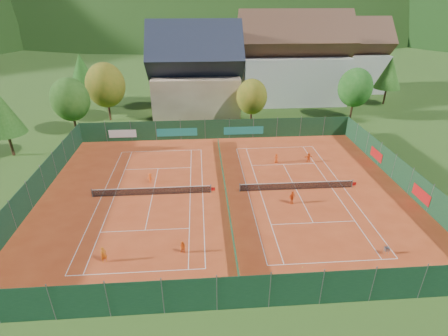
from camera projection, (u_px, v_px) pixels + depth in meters
ground at (225, 192)px, 38.73m from camera, size 600.00×600.00×0.00m
clay_pad at (225, 192)px, 38.72m from camera, size 40.00×32.00×0.01m
court_markings_left at (153, 195)px, 38.19m from camera, size 11.03×23.83×0.00m
court_markings_right at (296, 189)px, 39.24m from camera, size 11.03×23.83×0.00m
tennis_net_left at (154, 191)px, 37.98m from camera, size 13.30×0.10×1.02m
tennis_net_right at (298, 186)px, 39.03m from camera, size 13.30×0.10×1.02m
court_divider at (225, 188)px, 38.49m from camera, size 0.03×28.80×1.00m
fence_north at (214, 130)px, 52.28m from camera, size 40.00×0.10×3.00m
fence_south at (243, 293)px, 23.79m from camera, size 40.00×0.04×3.00m
fence_west at (36, 187)px, 36.73m from camera, size 0.04×32.00×3.00m
fence_east at (402, 174)px, 39.41m from camera, size 0.09×32.00×3.00m
chalet at (196, 75)px, 62.28m from camera, size 16.20×12.00×16.00m
hotel_block_a at (292, 63)px, 68.54m from camera, size 21.60×11.00×17.25m
hotel_block_b at (346, 60)px, 76.93m from camera, size 17.28×10.00×15.50m
tree_west_front at (70, 99)px, 52.67m from camera, size 5.72×5.72×8.69m
tree_west_mid at (106, 85)px, 57.98m from camera, size 6.44×6.44×9.78m
tree_west_back at (82, 72)px, 64.42m from camera, size 5.60×5.60×10.00m
tree_center at (252, 97)px, 56.60m from camera, size 5.01×5.01×7.60m
tree_east_front at (355, 88)px, 59.26m from camera, size 5.72×5.72×8.69m
tree_east_mid at (389, 73)px, 66.75m from camera, size 5.04×5.04×9.00m
tree_west_side at (1, 112)px, 44.85m from camera, size 5.04×5.04×9.00m
tree_east_back at (334, 63)px, 73.05m from camera, size 7.15×7.15×10.86m
mountain_backdrop at (239, 80)px, 266.46m from camera, size 820.00×530.00×242.00m
ball_hopper at (387, 249)px, 29.27m from camera, size 0.34×0.34×0.80m
loose_ball_0 at (146, 230)px, 32.45m from camera, size 0.07×0.07×0.07m
loose_ball_1 at (302, 267)px, 28.08m from camera, size 0.07×0.07×0.07m
loose_ball_2 at (259, 172)px, 43.11m from camera, size 0.07×0.07×0.07m
loose_ball_3 at (193, 155)px, 47.57m from camera, size 0.07×0.07×0.07m
player_left_near at (104, 255)px, 28.37m from camera, size 0.63×0.55×1.46m
player_left_mid at (183, 248)px, 29.35m from camera, size 0.74×0.68×1.23m
player_left_far at (150, 178)px, 40.44m from camera, size 0.84×0.56×1.21m
player_right_near at (292, 197)px, 36.31m from camera, size 0.94×0.73×1.48m
player_right_far_a at (276, 158)px, 45.22m from camera, size 0.64×0.46×1.24m
player_right_far_b at (309, 157)px, 45.37m from camera, size 1.22×0.45×1.29m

